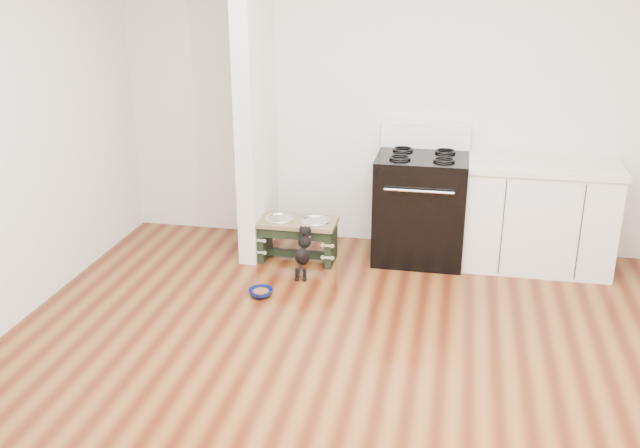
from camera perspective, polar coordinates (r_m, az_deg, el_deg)
The scene contains 8 objects.
ground at distance 4.47m, azimuth 2.56°, elevation -13.11°, with size 5.00×5.00×0.00m, color #491C0D.
room_shell at distance 3.82m, azimuth 2.95°, elevation 7.58°, with size 5.00×5.00×5.00m.
partition_wall at distance 6.14m, azimuth -5.18°, elevation 9.88°, with size 0.15×0.80×2.70m, color silver.
oven_range at distance 6.18m, azimuth 8.03°, elevation 1.47°, with size 0.76×0.69×1.14m.
cabinet_run at distance 6.24m, azimuth 17.04°, elevation 0.68°, with size 1.24×0.64×0.91m.
dog_feeder at distance 6.14m, azimuth -1.82°, elevation -0.63°, with size 0.67×0.36×0.38m.
puppy at distance 5.85m, azimuth -1.35°, elevation -2.13°, with size 0.12×0.34×0.41m.
floor_bowl at distance 5.59m, azimuth -4.75°, elevation -5.49°, with size 0.23×0.23×0.06m.
Camera 1 is at (0.54, -3.68, 2.47)m, focal length 40.00 mm.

